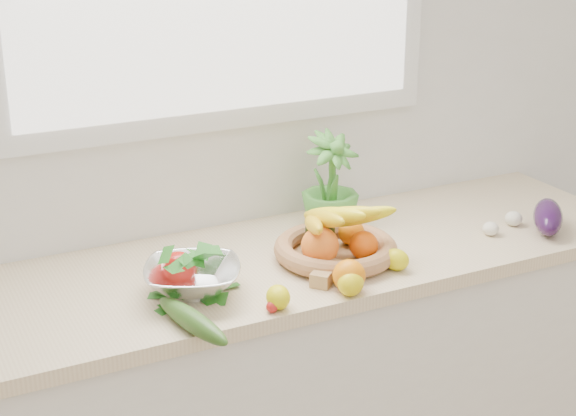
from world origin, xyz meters
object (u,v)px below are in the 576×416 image
apple (178,269)px  potted_herb (330,184)px  fruit_basket (335,242)px  cucumber (192,321)px  colander_with_spinach (192,271)px  eggplant (548,217)px

apple → potted_herb: size_ratio=0.29×
potted_herb → fruit_basket: 0.26m
cucumber → potted_herb: (0.60, 0.43, 0.11)m
cucumber → potted_herb: potted_herb is taller
fruit_basket → colander_with_spinach: 0.42m
apple → cucumber: size_ratio=0.32×
potted_herb → colander_with_spinach: (-0.53, -0.25, -0.07)m
eggplant → cucumber: (-1.15, -0.11, -0.02)m
fruit_basket → potted_herb: bearing=63.8°
eggplant → potted_herb: size_ratio=0.72×
apple → cucumber: 0.25m
cucumber → potted_herb: size_ratio=0.91×
apple → eggplant: 1.10m
fruit_basket → colander_with_spinach: fruit_basket is taller
apple → fruit_basket: fruit_basket is taller
cucumber → potted_herb: bearing=35.6°
cucumber → colander_with_spinach: 0.19m
potted_herb → fruit_basket: size_ratio=0.72×
apple → potted_herb: bearing=18.7°
eggplant → colander_with_spinach: colander_with_spinach is taller
cucumber → fruit_basket: (0.49, 0.21, 0.02)m
cucumber → eggplant: bearing=5.3°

